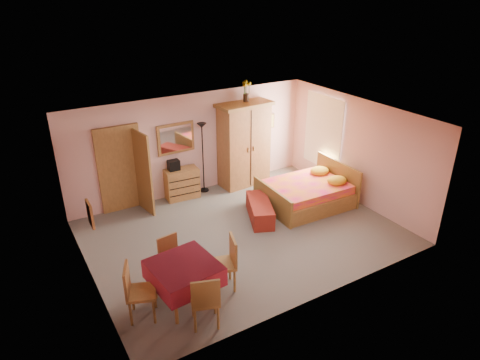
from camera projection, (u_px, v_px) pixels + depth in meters
floor at (243, 233)px, 9.48m from camera, size 6.50×6.50×0.00m
ceiling at (243, 120)px, 8.38m from camera, size 6.50×6.50×0.00m
wall_back at (192, 144)px, 10.88m from camera, size 6.50×0.10×2.60m
wall_front at (322, 235)px, 6.99m from camera, size 6.50×0.10×2.60m
wall_left at (83, 220)px, 7.42m from camera, size 0.10×5.00×2.60m
wall_right at (357, 151)px, 10.44m from camera, size 0.10×5.00×2.60m
doorway at (120, 170)px, 10.09m from camera, size 1.06×0.12×2.15m
window at (323, 132)px, 11.29m from camera, size 0.08×1.40×1.95m
picture_left at (90, 214)px, 6.80m from camera, size 0.04×0.32×0.42m
picture_back at (270, 121)px, 11.84m from camera, size 0.30×0.04×0.40m
chest_of_drawers at (182, 184)px, 10.87m from camera, size 0.87×0.48×0.79m
wall_mirror at (176, 138)px, 10.55m from camera, size 0.98×0.10×0.77m
stereo at (174, 165)px, 10.61m from camera, size 0.28×0.21×0.26m
floor_lamp at (203, 158)px, 11.01m from camera, size 0.30×0.30×1.87m
wardrobe at (244, 144)px, 11.35m from camera, size 1.49×0.84×2.27m
sunflower_vase at (246, 91)px, 10.86m from camera, size 0.22×0.22×0.55m
bed at (306, 187)px, 10.49m from camera, size 2.13×1.71×0.96m
bench at (260, 210)px, 9.98m from camera, size 0.94×1.37×0.43m
dining_table at (185, 283)px, 7.30m from camera, size 1.16×1.16×0.78m
chair_south at (205, 298)px, 6.78m from camera, size 0.58×0.58×0.99m
chair_north at (174, 261)px, 7.78m from camera, size 0.46×0.46×0.89m
chair_west at (142, 292)px, 6.91m from camera, size 0.60×0.60×1.01m
chair_east at (222, 264)px, 7.59m from camera, size 0.57×0.57×1.01m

